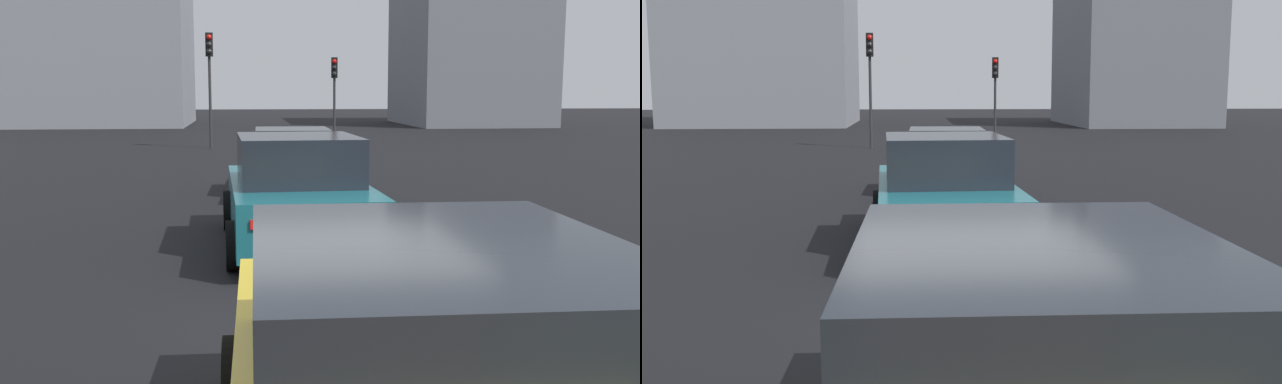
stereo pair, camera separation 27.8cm
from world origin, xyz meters
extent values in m
cube|color=black|center=(0.00, 0.00, -0.10)|extent=(160.00, 160.00, 0.20)
cube|color=#A8AAB2|center=(9.18, -0.20, 0.56)|extent=(4.20, 1.90, 0.61)
cube|color=#1E232B|center=(8.97, -0.20, 1.15)|extent=(1.91, 1.63, 0.57)
cylinder|color=black|center=(10.46, -1.14, 0.32)|extent=(0.64, 0.23, 0.64)
cylinder|color=black|center=(10.49, 0.67, 0.32)|extent=(0.64, 0.23, 0.64)
cylinder|color=black|center=(7.87, -1.08, 0.32)|extent=(0.64, 0.23, 0.64)
cylinder|color=black|center=(7.91, 0.73, 0.32)|extent=(0.64, 0.23, 0.64)
cube|color=maroon|center=(7.07, -0.81, 0.67)|extent=(0.03, 0.20, 0.11)
cube|color=maroon|center=(7.10, 0.49, 0.67)|extent=(0.03, 0.20, 0.11)
cube|color=#19606B|center=(3.68, 0.11, 0.61)|extent=(4.49, 2.04, 0.71)
cube|color=#1E232B|center=(3.46, 0.10, 1.30)|extent=(2.05, 1.72, 0.66)
cylinder|color=black|center=(5.09, -0.78, 0.32)|extent=(0.65, 0.24, 0.64)
cylinder|color=black|center=(5.02, 1.09, 0.32)|extent=(0.65, 0.24, 0.64)
cylinder|color=black|center=(2.35, -0.88, 0.32)|extent=(0.65, 0.24, 0.64)
cylinder|color=black|center=(2.28, 0.99, 0.32)|extent=(0.65, 0.24, 0.64)
cube|color=red|center=(1.48, -0.65, 0.74)|extent=(0.04, 0.20, 0.11)
cube|color=red|center=(1.43, 0.70, 0.74)|extent=(0.04, 0.20, 0.11)
cube|color=#1E232B|center=(-3.74, 0.03, 1.30)|extent=(2.08, 1.62, 0.66)
cylinder|color=black|center=(-2.10, -0.90, 0.32)|extent=(0.64, 0.23, 0.64)
cylinder|color=black|center=(-2.08, 0.91, 0.32)|extent=(0.64, 0.23, 0.64)
cylinder|color=#2D2D30|center=(25.33, -3.19, 1.40)|extent=(0.11, 0.11, 2.80)
cube|color=black|center=(25.27, -3.18, 3.25)|extent=(0.24, 0.31, 0.90)
sphere|color=red|center=(25.17, -3.16, 3.52)|extent=(0.20, 0.20, 0.20)
sphere|color=black|center=(25.17, -3.16, 3.25)|extent=(0.20, 0.20, 0.20)
sphere|color=black|center=(25.17, -3.16, 2.98)|extent=(0.20, 0.20, 0.20)
cylinder|color=#2D2D30|center=(21.82, 2.13, 1.78)|extent=(0.11, 0.11, 3.55)
cube|color=black|center=(21.76, 2.13, 4.00)|extent=(0.23, 0.30, 0.90)
sphere|color=red|center=(21.65, 2.12, 4.27)|extent=(0.20, 0.20, 0.20)
sphere|color=black|center=(21.65, 2.12, 4.00)|extent=(0.20, 0.20, 0.20)
sphere|color=black|center=(21.65, 2.12, 3.73)|extent=(0.20, 0.20, 0.20)
cube|color=slate|center=(40.73, -14.00, 5.16)|extent=(11.59, 8.27, 10.33)
cube|color=gray|center=(42.55, 10.00, 6.84)|extent=(11.75, 11.19, 13.69)
camera|label=1|loc=(-6.70, 0.86, 2.27)|focal=40.44mm
camera|label=2|loc=(-6.73, 0.58, 2.27)|focal=40.44mm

